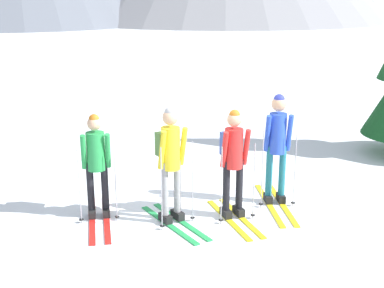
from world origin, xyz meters
name	(u,v)px	position (x,y,z in m)	size (l,w,h in m)	color
ground_plane	(188,215)	(0.00, 0.00, 0.00)	(400.00, 400.00, 0.00)	white
skier_in_green	(96,161)	(-1.39, 0.16, 0.93)	(0.61, 1.75, 1.66)	red
skier_in_yellow	(170,158)	(-0.28, -0.17, 1.03)	(0.94, 1.56, 1.81)	green
skier_in_red	(233,157)	(0.69, -0.14, 0.98)	(0.62, 1.59, 1.73)	yellow
skier_in_blue	(277,144)	(1.51, 0.29, 1.03)	(0.61, 1.81, 1.85)	yellow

